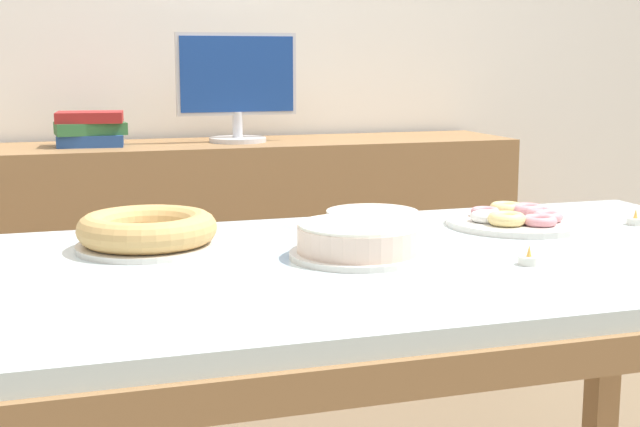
# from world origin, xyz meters

# --- Properties ---
(wall_back) EXTENTS (8.00, 0.10, 2.60)m
(wall_back) POSITION_xyz_m (0.00, 1.79, 1.30)
(wall_back) COLOR white
(wall_back) RESTS_ON ground
(dining_table) EXTENTS (1.75, 0.96, 0.76)m
(dining_table) POSITION_xyz_m (0.00, 0.00, 0.67)
(dining_table) COLOR silver
(dining_table) RESTS_ON ground
(sideboard) EXTENTS (2.05, 0.44, 0.85)m
(sideboard) POSITION_xyz_m (0.00, 1.49, 0.42)
(sideboard) COLOR olive
(sideboard) RESTS_ON ground
(computer_monitor) EXTENTS (0.42, 0.20, 0.38)m
(computer_monitor) POSITION_xyz_m (0.03, 1.49, 1.04)
(computer_monitor) COLOR silver
(computer_monitor) RESTS_ON sideboard
(book_stack) EXTENTS (0.23, 0.18, 0.12)m
(book_stack) POSITION_xyz_m (-0.47, 1.49, 0.91)
(book_stack) COLOR #23478C
(book_stack) RESTS_ON sideboard
(cake_chocolate_round) EXTENTS (0.27, 0.27, 0.07)m
(cake_chocolate_round) POSITION_xyz_m (-0.06, 0.01, 0.79)
(cake_chocolate_round) COLOR silver
(cake_chocolate_round) RESTS_ON dining_table
(cake_golden_bundt) EXTENTS (0.29, 0.29, 0.07)m
(cake_golden_bundt) POSITION_xyz_m (-0.44, 0.21, 0.79)
(cake_golden_bundt) COLOR silver
(cake_golden_bundt) RESTS_ON dining_table
(pastry_platter) EXTENTS (0.33, 0.33, 0.04)m
(pastry_platter) POSITION_xyz_m (0.40, 0.21, 0.77)
(pastry_platter) COLOR silver
(pastry_platter) RESTS_ON dining_table
(plate_stack) EXTENTS (0.21, 0.21, 0.04)m
(plate_stack) POSITION_xyz_m (0.07, 0.28, 0.78)
(plate_stack) COLOR silver
(plate_stack) RESTS_ON dining_table
(tealight_near_front) EXTENTS (0.04, 0.04, 0.04)m
(tealight_near_front) POSITION_xyz_m (0.22, -0.15, 0.77)
(tealight_near_front) COLOR silver
(tealight_near_front) RESTS_ON dining_table
(tealight_near_cakes) EXTENTS (0.04, 0.04, 0.04)m
(tealight_near_cakes) POSITION_xyz_m (0.67, 0.13, 0.77)
(tealight_near_cakes) COLOR silver
(tealight_near_cakes) RESTS_ON dining_table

